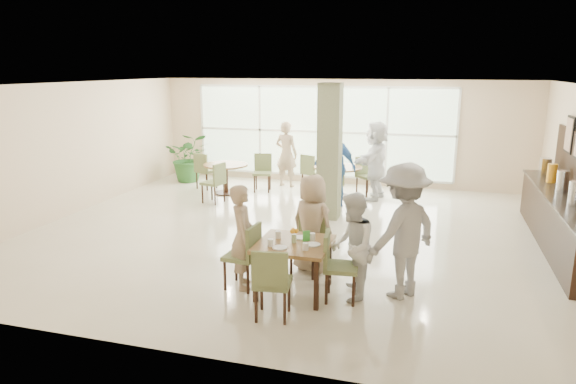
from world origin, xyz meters
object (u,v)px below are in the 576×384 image
(potted_plant, at_px, (189,157))
(buffet_counter, at_px, (562,217))
(main_table, at_px, (294,248))
(adult_a, at_px, (335,166))
(round_table_right, at_px, (338,173))
(adult_b, at_px, (376,160))
(teen_right, at_px, (352,247))
(teen_left, at_px, (243,237))
(teen_standing, at_px, (403,231))
(teen_far, at_px, (312,224))
(round_table_left, at_px, (226,171))
(adult_standing, at_px, (286,154))

(potted_plant, bearing_deg, buffet_counter, -19.62)
(main_table, distance_m, buffet_counter, 5.08)
(buffet_counter, height_order, adult_a, buffet_counter)
(main_table, height_order, round_table_right, same)
(adult_a, xyz_separation_m, adult_b, (0.82, 0.91, 0.02))
(main_table, relative_size, teen_right, 0.67)
(teen_left, xyz_separation_m, adult_b, (1.21, 5.68, 0.18))
(teen_right, height_order, adult_a, adult_a)
(teen_standing, height_order, adult_b, teen_standing)
(teen_far, xyz_separation_m, adult_b, (0.40, 4.82, 0.17))
(main_table, bearing_deg, round_table_left, 121.66)
(main_table, height_order, adult_b, adult_b)
(main_table, bearing_deg, potted_plant, 127.16)
(round_table_left, height_order, buffet_counter, buffet_counter)
(potted_plant, bearing_deg, main_table, -52.84)
(main_table, distance_m, adult_b, 5.72)
(potted_plant, distance_m, adult_standing, 2.77)
(main_table, relative_size, adult_a, 0.54)
(teen_left, xyz_separation_m, teen_right, (1.56, 0.06, -0.02))
(adult_standing, bearing_deg, adult_b, 177.06)
(round_table_right, height_order, teen_far, teen_far)
(round_table_left, height_order, round_table_right, same)
(teen_far, bearing_deg, round_table_left, -29.41)
(adult_b, bearing_deg, teen_far, 5.23)
(teen_right, bearing_deg, adult_b, 176.24)
(main_table, height_order, teen_standing, teen_standing)
(teen_far, xyz_separation_m, adult_standing, (-2.03, 5.53, 0.10))
(teen_left, bearing_deg, main_table, -115.08)
(teen_standing, bearing_deg, teen_far, -72.55)
(round_table_right, relative_size, teen_standing, 0.63)
(teen_standing, relative_size, adult_a, 1.02)
(main_table, height_order, teen_left, teen_left)
(potted_plant, xyz_separation_m, teen_standing, (6.18, -5.90, 0.26))
(potted_plant, bearing_deg, round_table_left, -34.41)
(teen_right, bearing_deg, teen_far, -144.13)
(round_table_left, bearing_deg, adult_b, 7.68)
(adult_b, relative_size, adult_standing, 1.08)
(adult_b, bearing_deg, round_table_left, -72.33)
(potted_plant, distance_m, teen_left, 7.39)
(teen_far, height_order, teen_standing, teen_standing)
(teen_standing, bearing_deg, potted_plant, -95.54)
(buffet_counter, distance_m, teen_left, 5.69)
(main_table, height_order, round_table_left, same)
(buffet_counter, relative_size, teen_far, 3.07)
(teen_standing, relative_size, adult_b, 1.00)
(teen_left, relative_size, teen_standing, 0.81)
(round_table_left, distance_m, teen_far, 5.42)
(round_table_right, xyz_separation_m, buffet_counter, (4.45, -2.52, -0.04))
(main_table, height_order, buffet_counter, buffet_counter)
(potted_plant, height_order, adult_b, adult_b)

